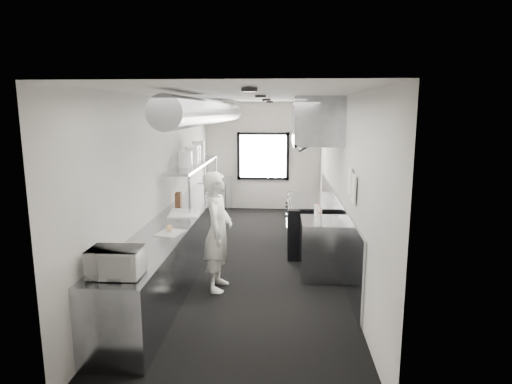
# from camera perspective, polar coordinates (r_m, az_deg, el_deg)

# --- Properties ---
(floor) EXTENTS (3.00, 8.00, 0.01)m
(floor) POSITION_cam_1_polar(r_m,az_deg,el_deg) (7.71, -0.54, -8.80)
(floor) COLOR black
(floor) RESTS_ON ground
(ceiling) EXTENTS (3.00, 8.00, 0.01)m
(ceiling) POSITION_cam_1_polar(r_m,az_deg,el_deg) (7.27, -0.58, 12.49)
(ceiling) COLOR beige
(ceiling) RESTS_ON wall_back
(wall_back) EXTENTS (3.00, 0.02, 2.80)m
(wall_back) POSITION_cam_1_polar(r_m,az_deg,el_deg) (11.32, 0.94, 4.74)
(wall_back) COLOR beige
(wall_back) RESTS_ON floor
(wall_front) EXTENTS (3.00, 0.02, 2.80)m
(wall_front) POSITION_cam_1_polar(r_m,az_deg,el_deg) (3.50, -5.46, -8.93)
(wall_front) COLOR beige
(wall_front) RESTS_ON floor
(wall_left) EXTENTS (0.02, 8.00, 2.80)m
(wall_left) POSITION_cam_1_polar(r_m,az_deg,el_deg) (7.62, -11.88, 1.61)
(wall_left) COLOR beige
(wall_left) RESTS_ON floor
(wall_right) EXTENTS (0.02, 8.00, 2.80)m
(wall_right) POSITION_cam_1_polar(r_m,az_deg,el_deg) (7.41, 11.10, 1.38)
(wall_right) COLOR beige
(wall_right) RESTS_ON floor
(wall_cladding) EXTENTS (0.03, 5.50, 1.10)m
(wall_cladding) POSITION_cam_1_polar(r_m,az_deg,el_deg) (7.87, 10.46, -4.38)
(wall_cladding) COLOR gray
(wall_cladding) RESTS_ON wall_right
(hvac_duct) EXTENTS (0.40, 6.40, 0.40)m
(hvac_duct) POSITION_cam_1_polar(r_m,az_deg,el_deg) (7.75, -5.61, 10.48)
(hvac_duct) COLOR gray
(hvac_duct) RESTS_ON ceiling
(service_window) EXTENTS (1.36, 0.05, 1.25)m
(service_window) POSITION_cam_1_polar(r_m,az_deg,el_deg) (11.29, 0.93, 4.72)
(service_window) COLOR white
(service_window) RESTS_ON wall_back
(exhaust_hood) EXTENTS (0.81, 2.20, 0.88)m
(exhaust_hood) POSITION_cam_1_polar(r_m,az_deg,el_deg) (7.97, 7.80, 9.29)
(exhaust_hood) COLOR gray
(exhaust_hood) RESTS_ON ceiling
(prep_counter) EXTENTS (0.70, 6.00, 0.90)m
(prep_counter) POSITION_cam_1_polar(r_m,az_deg,el_deg) (7.27, -9.97, -6.44)
(prep_counter) COLOR gray
(prep_counter) RESTS_ON floor
(pass_shelf) EXTENTS (0.45, 3.00, 0.68)m
(pass_shelf) POSITION_cam_1_polar(r_m,az_deg,el_deg) (8.49, -8.11, 3.57)
(pass_shelf) COLOR gray
(pass_shelf) RESTS_ON prep_counter
(range) EXTENTS (0.88, 1.60, 0.94)m
(range) POSITION_cam_1_polar(r_m,az_deg,el_deg) (8.24, 7.06, -4.18)
(range) COLOR black
(range) RESTS_ON floor
(bottle_station) EXTENTS (0.65, 0.80, 0.90)m
(bottle_station) POSITION_cam_1_polar(r_m,az_deg,el_deg) (6.91, 8.65, -7.31)
(bottle_station) COLOR gray
(bottle_station) RESTS_ON floor
(far_work_table) EXTENTS (0.70, 1.20, 0.90)m
(far_work_table) POSITION_cam_1_polar(r_m,az_deg,el_deg) (10.80, -5.39, -0.70)
(far_work_table) COLOR gray
(far_work_table) RESTS_ON floor
(notice_sheet_a) EXTENTS (0.02, 0.28, 0.38)m
(notice_sheet_a) POSITION_cam_1_polar(r_m,az_deg,el_deg) (6.20, 12.29, 1.42)
(notice_sheet_a) COLOR white
(notice_sheet_a) RESTS_ON wall_right
(notice_sheet_b) EXTENTS (0.02, 0.28, 0.38)m
(notice_sheet_b) POSITION_cam_1_polar(r_m,az_deg,el_deg) (5.86, 12.76, 0.39)
(notice_sheet_b) COLOR white
(notice_sheet_b) RESTS_ON wall_right
(line_cook) EXTENTS (0.44, 0.65, 1.73)m
(line_cook) POSITION_cam_1_polar(r_m,az_deg,el_deg) (6.26, -5.06, -5.19)
(line_cook) COLOR silver
(line_cook) RESTS_ON floor
(microwave) EXTENTS (0.50, 0.38, 0.30)m
(microwave) POSITION_cam_1_polar(r_m,az_deg,el_deg) (4.69, -17.99, -8.80)
(microwave) COLOR silver
(microwave) RESTS_ON prep_counter
(deli_tub_a) EXTENTS (0.19, 0.19, 0.11)m
(deli_tub_a) POSITION_cam_1_polar(r_m,az_deg,el_deg) (5.32, -16.39, -7.46)
(deli_tub_a) COLOR beige
(deli_tub_a) RESTS_ON prep_counter
(deli_tub_b) EXTENTS (0.15, 0.15, 0.09)m
(deli_tub_b) POSITION_cam_1_polar(r_m,az_deg,el_deg) (5.38, -16.46, -7.35)
(deli_tub_b) COLOR beige
(deli_tub_b) RESTS_ON prep_counter
(newspaper) EXTENTS (0.40, 0.46, 0.01)m
(newspaper) POSITION_cam_1_polar(r_m,az_deg,el_deg) (6.13, -11.23, -5.30)
(newspaper) COLOR white
(newspaper) RESTS_ON prep_counter
(small_plate) EXTENTS (0.18, 0.18, 0.01)m
(small_plate) POSITION_cam_1_polar(r_m,az_deg,el_deg) (6.18, -11.36, -5.15)
(small_plate) COLOR white
(small_plate) RESTS_ON prep_counter
(pastry) EXTENTS (0.09, 0.09, 0.09)m
(pastry) POSITION_cam_1_polar(r_m,az_deg,el_deg) (6.17, -11.38, -4.68)
(pastry) COLOR #E3B277
(pastry) RESTS_ON small_plate
(cutting_board) EXTENTS (0.54, 0.68, 0.02)m
(cutting_board) POSITION_cam_1_polar(r_m,az_deg,el_deg) (7.23, -9.39, -2.74)
(cutting_board) COLOR silver
(cutting_board) RESTS_ON prep_counter
(knife_block) EXTENTS (0.12, 0.22, 0.23)m
(knife_block) POSITION_cam_1_polar(r_m,az_deg,el_deg) (7.82, -10.20, -0.95)
(knife_block) COLOR brown
(knife_block) RESTS_ON prep_counter
(plate_stack_a) EXTENTS (0.33, 0.33, 0.29)m
(plate_stack_a) POSITION_cam_1_polar(r_m,az_deg,el_deg) (7.85, -9.32, 4.29)
(plate_stack_a) COLOR white
(plate_stack_a) RESTS_ON pass_shelf
(plate_stack_b) EXTENTS (0.27, 0.27, 0.34)m
(plate_stack_b) POSITION_cam_1_polar(r_m,az_deg,el_deg) (8.28, -8.50, 4.82)
(plate_stack_b) COLOR white
(plate_stack_b) RESTS_ON pass_shelf
(plate_stack_c) EXTENTS (0.31, 0.31, 0.34)m
(plate_stack_c) POSITION_cam_1_polar(r_m,az_deg,el_deg) (8.53, -8.15, 4.99)
(plate_stack_c) COLOR white
(plate_stack_c) RESTS_ON pass_shelf
(plate_stack_d) EXTENTS (0.31, 0.31, 0.39)m
(plate_stack_d) POSITION_cam_1_polar(r_m,az_deg,el_deg) (9.04, -7.60, 5.47)
(plate_stack_d) COLOR white
(plate_stack_d) RESTS_ON pass_shelf
(squeeze_bottle_a) EXTENTS (0.07, 0.07, 0.16)m
(squeeze_bottle_a) POSITION_cam_1_polar(r_m,az_deg,el_deg) (6.49, 8.44, -3.63)
(squeeze_bottle_a) COLOR silver
(squeeze_bottle_a) RESTS_ON bottle_station
(squeeze_bottle_b) EXTENTS (0.08, 0.08, 0.18)m
(squeeze_bottle_b) POSITION_cam_1_polar(r_m,az_deg,el_deg) (6.64, 8.12, -3.22)
(squeeze_bottle_b) COLOR silver
(squeeze_bottle_b) RESTS_ON bottle_station
(squeeze_bottle_c) EXTENTS (0.08, 0.08, 0.18)m
(squeeze_bottle_c) POSITION_cam_1_polar(r_m,az_deg,el_deg) (6.74, 8.45, -3.02)
(squeeze_bottle_c) COLOR silver
(squeeze_bottle_c) RESTS_ON bottle_station
(squeeze_bottle_d) EXTENTS (0.06, 0.06, 0.18)m
(squeeze_bottle_d) POSITION_cam_1_polar(r_m,az_deg,el_deg) (6.95, 8.34, -2.56)
(squeeze_bottle_d) COLOR silver
(squeeze_bottle_d) RESTS_ON bottle_station
(squeeze_bottle_e) EXTENTS (0.07, 0.07, 0.19)m
(squeeze_bottle_e) POSITION_cam_1_polar(r_m,az_deg,el_deg) (7.04, 7.95, -2.34)
(squeeze_bottle_e) COLOR silver
(squeeze_bottle_e) RESTS_ON bottle_station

